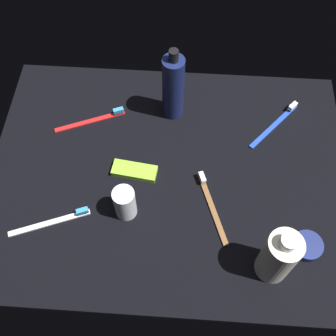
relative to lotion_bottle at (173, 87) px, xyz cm
name	(u,v)px	position (x,y,z in cm)	size (l,w,h in cm)	color
ground_plane	(168,176)	(-0.06, -18.49, -9.97)	(84.00, 64.00, 1.20)	black
lotion_bottle	(173,87)	(0.00, 0.00, 0.00)	(5.26, 5.26, 20.99)	#161E4D
bodywash_bottle	(278,256)	(22.63, -39.23, -2.01)	(6.75, 6.75, 16.37)	silver
deodorant_stick	(125,203)	(-8.66, -28.50, -5.02)	(4.77, 4.77, 8.70)	silver
toothbrush_red	(94,119)	(-19.60, -4.20, -8.76)	(17.07, 8.06, 2.10)	red
toothbrush_brown	(211,203)	(10.04, -25.57, -8.76)	(7.23, 17.34, 2.10)	brown
toothbrush_blue	(277,123)	(26.15, -2.19, -8.76)	(12.72, 14.36, 2.10)	blue
toothbrush_white	(54,221)	(-24.09, -32.06, -8.76)	(17.19, 7.70, 2.10)	white
snack_bar_lime	(135,170)	(-7.90, -18.18, -8.62)	(10.40, 4.00, 1.50)	#8CD133
cream_tin_left	(307,246)	(30.43, -34.27, -8.47)	(6.59, 6.59, 1.80)	navy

